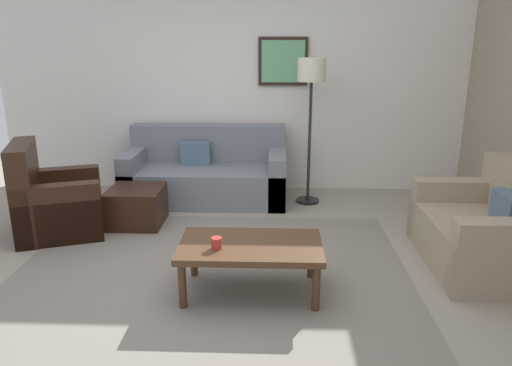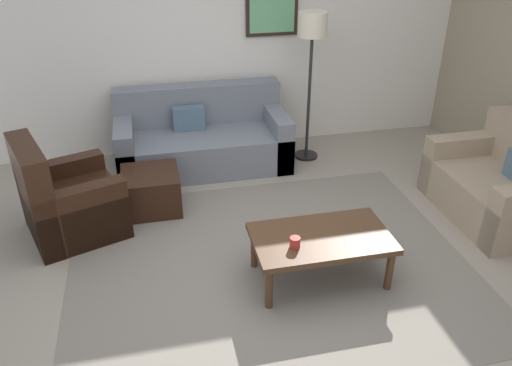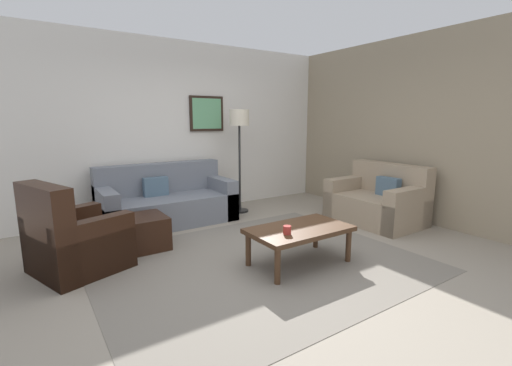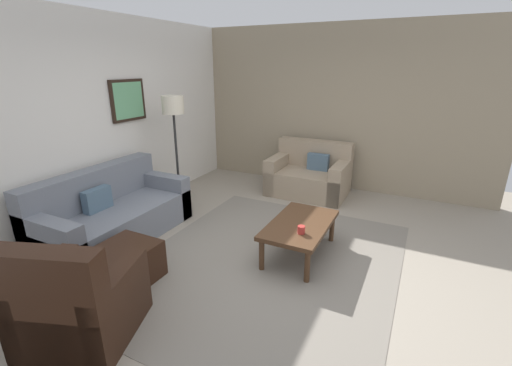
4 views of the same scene
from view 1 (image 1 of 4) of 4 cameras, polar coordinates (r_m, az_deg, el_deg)
ground_plane at (r=4.20m, az=-5.42°, el=-10.70°), size 8.00×8.00×0.00m
rear_partition at (r=6.34m, az=-2.71°, el=11.87°), size 6.00×0.12×2.80m
area_rug at (r=4.20m, az=-5.43°, el=-10.65°), size 3.36×2.77×0.01m
couch_main at (r=6.07m, az=-5.78°, el=0.98°), size 1.94×0.92×0.88m
couch_loveseat at (r=4.72m, az=25.97°, el=-5.30°), size 0.91×1.30×0.88m
armchair_leather at (r=5.34m, az=-22.79°, el=-2.35°), size 1.02×1.02×0.95m
ottoman at (r=5.35m, az=-13.84°, el=-2.67°), size 0.56×0.56×0.40m
coffee_table at (r=3.78m, az=-0.64°, el=-7.81°), size 1.10×0.64×0.41m
cup at (r=3.68m, az=-4.64°, el=-7.02°), size 0.08×0.08×0.09m
lamp_standing at (r=5.70m, az=6.49°, el=11.34°), size 0.32×0.32×1.71m
framed_artwork at (r=6.22m, az=3.19°, el=14.04°), size 0.61×0.04×0.59m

